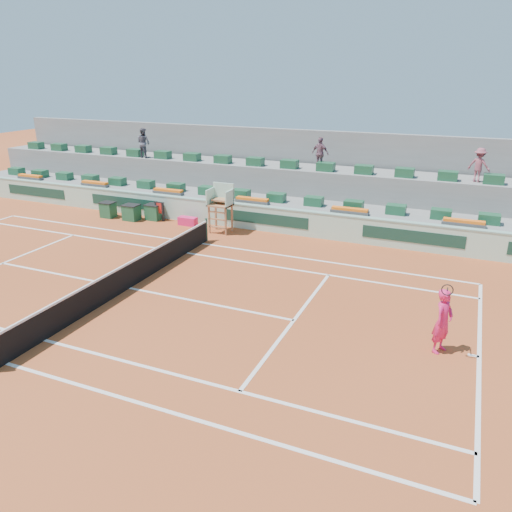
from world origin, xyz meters
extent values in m
plane|color=#99401D|center=(0.00, 0.00, 0.00)|extent=(90.00, 90.00, 0.00)
cube|color=gray|center=(0.00, 10.70, 0.60)|extent=(36.00, 4.00, 1.20)
cube|color=gray|center=(0.00, 12.30, 1.30)|extent=(36.00, 2.40, 2.60)
cube|color=gray|center=(0.00, 13.90, 2.20)|extent=(36.00, 0.40, 4.40)
cube|color=#EB1E62|center=(-2.12, 7.78, 0.22)|extent=(0.97, 0.43, 0.43)
imported|color=#4A4A56|center=(-7.20, 11.53, 3.47)|extent=(0.95, 0.79, 1.74)
imported|color=#7D5365|center=(3.59, 11.98, 3.44)|extent=(1.06, 0.67, 1.68)
imported|color=#8C4653|center=(11.29, 11.87, 3.39)|extent=(1.16, 0.91, 1.58)
cube|color=white|center=(11.88, 0.00, 0.01)|extent=(0.12, 10.97, 0.01)
cube|color=white|center=(0.00, -5.49, 0.01)|extent=(23.77, 0.12, 0.01)
cube|color=white|center=(0.00, 5.49, 0.01)|extent=(23.77, 0.12, 0.01)
cube|color=white|center=(0.00, -4.12, 0.01)|extent=(23.77, 0.12, 0.01)
cube|color=white|center=(0.00, 4.12, 0.01)|extent=(23.77, 0.12, 0.01)
cube|color=white|center=(-6.40, 0.00, 0.01)|extent=(0.12, 8.23, 0.01)
cube|color=white|center=(6.40, 0.00, 0.01)|extent=(0.12, 8.23, 0.01)
cube|color=white|center=(0.00, 0.00, 0.01)|extent=(12.80, 0.12, 0.01)
cube|color=white|center=(11.73, 0.00, 0.01)|extent=(0.30, 0.12, 0.01)
cube|color=black|center=(0.00, 0.00, 0.46)|extent=(0.03, 11.87, 0.92)
cube|color=white|center=(0.00, 0.00, 0.95)|extent=(0.06, 11.87, 0.07)
cylinder|color=#1C4232|center=(0.00, 5.94, 0.55)|extent=(0.10, 0.10, 1.10)
cube|color=#AAD6BD|center=(0.00, 8.50, 0.60)|extent=(36.00, 0.30, 1.20)
cube|color=#7FAA9A|center=(0.00, 8.50, 1.23)|extent=(36.00, 0.34, 0.06)
cube|color=#14392C|center=(-13.00, 8.34, 0.65)|extent=(4.40, 0.02, 0.56)
cube|color=#14392C|center=(-6.50, 8.34, 0.65)|extent=(4.40, 0.02, 0.56)
cube|color=#14392C|center=(2.00, 8.34, 0.65)|extent=(4.40, 0.02, 0.56)
cube|color=#14392C|center=(9.00, 8.34, 0.65)|extent=(4.40, 0.02, 0.56)
cube|color=#9A603A|center=(-0.45, 7.05, 0.68)|extent=(0.08, 0.08, 1.35)
cube|color=#9A603A|center=(0.45, 7.05, 0.68)|extent=(0.08, 0.08, 1.35)
cube|color=#9A603A|center=(-0.45, 7.75, 0.68)|extent=(0.08, 0.08, 1.35)
cube|color=#9A603A|center=(0.45, 7.75, 0.68)|extent=(0.08, 0.08, 1.35)
cube|color=#9A603A|center=(0.00, 7.40, 1.39)|extent=(1.10, 0.90, 0.08)
cube|color=#AAD6BD|center=(0.00, 7.78, 1.90)|extent=(1.10, 0.08, 1.00)
cube|color=#AAD6BD|center=(-0.52, 7.40, 1.75)|extent=(0.06, 0.90, 0.80)
cube|color=#AAD6BD|center=(0.52, 7.40, 1.75)|extent=(0.06, 0.90, 0.80)
cube|color=#9A603A|center=(0.00, 7.50, 1.63)|extent=(0.80, 0.60, 0.08)
cube|color=#9A603A|center=(0.00, 7.05, 0.35)|extent=(0.90, 0.08, 0.06)
cube|color=#9A603A|center=(0.00, 7.05, 0.75)|extent=(0.90, 0.08, 0.06)
cube|color=#9A603A|center=(0.00, 7.05, 1.10)|extent=(0.90, 0.08, 0.06)
cube|color=#1A4F30|center=(-16.00, 9.80, 1.42)|extent=(0.90, 0.60, 0.44)
cube|color=#1A4F30|center=(-14.00, 9.80, 1.42)|extent=(0.90, 0.60, 0.44)
cube|color=#1A4F30|center=(-12.00, 9.80, 1.42)|extent=(0.90, 0.60, 0.44)
cube|color=#1A4F30|center=(-10.00, 9.80, 1.42)|extent=(0.90, 0.60, 0.44)
cube|color=#1A4F30|center=(-8.00, 9.80, 1.42)|extent=(0.90, 0.60, 0.44)
cube|color=#1A4F30|center=(-6.00, 9.80, 1.42)|extent=(0.90, 0.60, 0.44)
cube|color=#1A4F30|center=(-4.00, 9.80, 1.42)|extent=(0.90, 0.60, 0.44)
cube|color=#1A4F30|center=(-2.00, 9.80, 1.42)|extent=(0.90, 0.60, 0.44)
cube|color=#1A4F30|center=(0.00, 9.80, 1.42)|extent=(0.90, 0.60, 0.44)
cube|color=#1A4F30|center=(2.00, 9.80, 1.42)|extent=(0.90, 0.60, 0.44)
cube|color=#1A4F30|center=(4.00, 9.80, 1.42)|extent=(0.90, 0.60, 0.44)
cube|color=#1A4F30|center=(6.00, 9.80, 1.42)|extent=(0.90, 0.60, 0.44)
cube|color=#1A4F30|center=(8.00, 9.80, 1.42)|extent=(0.90, 0.60, 0.44)
cube|color=#1A4F30|center=(10.00, 9.80, 1.42)|extent=(0.90, 0.60, 0.44)
cube|color=#1A4F30|center=(12.00, 9.80, 1.42)|extent=(0.90, 0.60, 0.44)
cube|color=#1A4F30|center=(-16.00, 11.70, 2.82)|extent=(0.90, 0.60, 0.44)
cube|color=#1A4F30|center=(-14.00, 11.70, 2.82)|extent=(0.90, 0.60, 0.44)
cube|color=#1A4F30|center=(-12.00, 11.70, 2.82)|extent=(0.90, 0.60, 0.44)
cube|color=#1A4F30|center=(-10.00, 11.70, 2.82)|extent=(0.90, 0.60, 0.44)
cube|color=#1A4F30|center=(-8.00, 11.70, 2.82)|extent=(0.90, 0.60, 0.44)
cube|color=#1A4F30|center=(-6.00, 11.70, 2.82)|extent=(0.90, 0.60, 0.44)
cube|color=#1A4F30|center=(-4.00, 11.70, 2.82)|extent=(0.90, 0.60, 0.44)
cube|color=#1A4F30|center=(-2.00, 11.70, 2.82)|extent=(0.90, 0.60, 0.44)
cube|color=#1A4F30|center=(0.00, 11.70, 2.82)|extent=(0.90, 0.60, 0.44)
cube|color=#1A4F30|center=(2.00, 11.70, 2.82)|extent=(0.90, 0.60, 0.44)
cube|color=#1A4F30|center=(4.00, 11.70, 2.82)|extent=(0.90, 0.60, 0.44)
cube|color=#1A4F30|center=(6.00, 11.70, 2.82)|extent=(0.90, 0.60, 0.44)
cube|color=#1A4F30|center=(8.00, 11.70, 2.82)|extent=(0.90, 0.60, 0.44)
cube|color=#1A4F30|center=(10.00, 11.70, 2.82)|extent=(0.90, 0.60, 0.44)
cube|color=#1A4F30|center=(12.00, 11.70, 2.82)|extent=(0.90, 0.60, 0.44)
cube|color=#4B4B4B|center=(-14.00, 9.00, 1.28)|extent=(1.80, 0.36, 0.16)
cube|color=orange|center=(-14.00, 9.00, 1.42)|extent=(1.70, 0.32, 0.12)
cube|color=#4B4B4B|center=(-9.00, 9.00, 1.28)|extent=(1.80, 0.36, 0.16)
cube|color=orange|center=(-9.00, 9.00, 1.42)|extent=(1.70, 0.32, 0.12)
cube|color=#4B4B4B|center=(-4.00, 9.00, 1.28)|extent=(1.80, 0.36, 0.16)
cube|color=orange|center=(-4.00, 9.00, 1.42)|extent=(1.70, 0.32, 0.12)
cube|color=#4B4B4B|center=(1.00, 9.00, 1.28)|extent=(1.80, 0.36, 0.16)
cube|color=orange|center=(1.00, 9.00, 1.42)|extent=(1.70, 0.32, 0.12)
cube|color=#4B4B4B|center=(6.00, 9.00, 1.28)|extent=(1.80, 0.36, 0.16)
cube|color=orange|center=(6.00, 9.00, 1.42)|extent=(1.70, 0.32, 0.12)
cube|color=#4B4B4B|center=(11.00, 9.00, 1.28)|extent=(1.80, 0.36, 0.16)
cube|color=orange|center=(11.00, 9.00, 1.42)|extent=(1.70, 0.32, 0.12)
cube|color=#1A4F2F|center=(-4.31, 7.97, 0.40)|extent=(0.77, 0.66, 0.80)
cube|color=black|center=(-4.31, 7.97, 0.82)|extent=(0.82, 0.71, 0.04)
cube|color=#1A4F2F|center=(-5.36, 7.43, 0.40)|extent=(0.79, 0.68, 0.80)
cube|color=black|center=(-5.36, 7.43, 0.82)|extent=(0.84, 0.73, 0.04)
cube|color=#1A4F2F|center=(-6.87, 7.38, 0.40)|extent=(0.72, 0.61, 0.80)
cube|color=black|center=(-6.87, 7.38, 0.82)|extent=(0.76, 0.66, 0.04)
cube|color=black|center=(-4.09, 7.90, 0.50)|extent=(0.10, 0.10, 1.00)
cube|color=black|center=(-3.69, 7.90, 0.50)|extent=(0.10, 0.10, 1.00)
cube|color=black|center=(-3.89, 7.90, 1.00)|extent=(0.60, 0.08, 0.06)
cube|color=red|center=(-3.89, 7.88, 0.70)|extent=(0.44, 0.04, 0.56)
imported|color=#EB1E62|center=(10.81, -0.10, 0.95)|extent=(0.70, 0.82, 1.90)
cylinder|color=black|center=(10.81, -0.40, 2.05)|extent=(0.03, 0.35, 0.09)
torus|color=black|center=(10.81, -0.62, 2.12)|extent=(0.31, 0.08, 0.31)
camera|label=1|loc=(10.91, -13.57, 7.52)|focal=35.00mm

